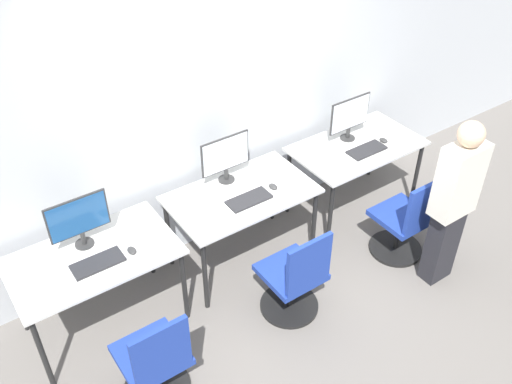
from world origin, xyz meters
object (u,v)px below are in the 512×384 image
Objects in this scene: keyboard_center at (249,199)px; person_right at (454,200)px; monitor_right at (350,116)px; monitor_center at (225,156)px; mouse_center at (273,187)px; office_chair_right at (405,224)px; office_chair_center at (295,281)px; keyboard_right at (367,150)px; mouse_left at (132,250)px; mouse_right at (384,140)px; office_chair_left at (156,365)px; keyboard_left at (98,263)px; monitor_left at (79,219)px.

person_right is at bearing -38.73° from keyboard_center.
monitor_center is at bearing 175.93° from monitor_right.
office_chair_right is (0.96, -0.67, -0.41)m from mouse_center.
person_right reaches higher than office_chair_right.
office_chair_center is 2.35× the size of keyboard_right.
mouse_left is 1.30m from mouse_center.
keyboard_right is (0.00, -0.26, -0.23)m from monitor_right.
mouse_center is (0.26, -0.32, -0.22)m from monitor_center.
keyboard_center is 1.53m from mouse_right.
mouse_left is at bearing -160.96° from monitor_center.
monitor_right is at bearing 20.78° from office_chair_left.
mouse_left is 0.24× the size of keyboard_center.
keyboard_left is 2.82m from mouse_right.
mouse_left is at bearing 73.51° from office_chair_left.
keyboard_center is at bearing -90.00° from monitor_center.
keyboard_right is 1.01m from person_right.
office_chair_left is 1.93× the size of monitor_center.
mouse_left is at bearing -47.65° from monitor_left.
keyboard_right is at bearing -1.83° from mouse_center.
office_chair_center and office_chair_right have the same top height.
mouse_center reaches higher than keyboard_right.
monitor_left is at bearing 153.50° from person_right.
keyboard_left is 0.43× the size of office_chair_right.
office_chair_center is at bearing -156.95° from mouse_right.
monitor_left is 2.61m from keyboard_right.
monitor_center is (1.24, 1.05, 0.63)m from office_chair_left.
keyboard_right is 0.24m from mouse_right.
monitor_left is 0.34m from keyboard_left.
mouse_right is (2.77, 0.73, 0.41)m from office_chair_left.
office_chair_right reaches higher than mouse_left.
keyboard_center is 4.10× the size of mouse_center.
office_chair_left is (-0.21, -0.70, -0.41)m from mouse_left.
office_chair_right is (2.51, -0.91, -0.63)m from monitor_left.
office_chair_right is (-0.08, -0.63, -0.40)m from keyboard_right.
keyboard_left is 0.43× the size of office_chair_left.
keyboard_right is 0.43× the size of office_chair_right.
mouse_left is at bearing -173.47° from monitor_right.
office_chair_left is 2.46m from office_chair_right.
mouse_center is at bearing -51.01° from monitor_center.
monitor_center is 1.29m from monitor_right.
monitor_center reaches higher than office_chair_left.
office_chair_center reaches higher than keyboard_left.
office_chair_right reaches higher than mouse_right.
mouse_center is 0.10× the size of office_chair_center.
mouse_center is 0.06× the size of person_right.
keyboard_left is at bearing 179.57° from keyboard_center.
mouse_left reaches higher than keyboard_center.
office_chair_left is 1.00× the size of office_chair_right.
monitor_right is (1.29, 0.88, 0.63)m from office_chair_center.
monitor_center is 1.85m from person_right.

